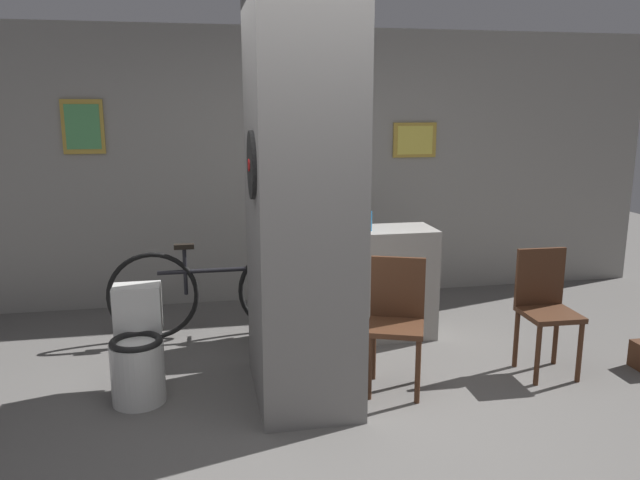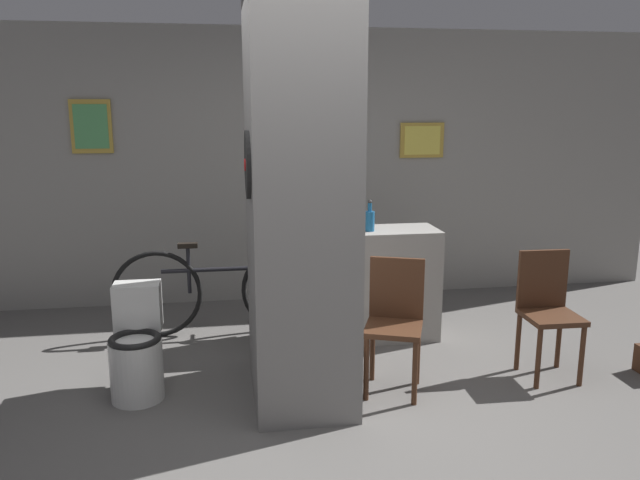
% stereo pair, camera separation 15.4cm
% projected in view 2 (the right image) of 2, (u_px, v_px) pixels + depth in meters
% --- Properties ---
extents(ground_plane, '(14.00, 14.00, 0.00)m').
position_uv_depth(ground_plane, '(308.00, 429.00, 3.72)').
color(ground_plane, '#5B5956').
extents(wall_back, '(8.00, 0.09, 2.60)m').
position_uv_depth(wall_back, '(269.00, 167.00, 5.98)').
color(wall_back, gray).
rests_on(wall_back, ground_plane).
extents(pillar_center, '(0.66, 1.04, 2.60)m').
position_uv_depth(pillar_center, '(299.00, 200.00, 3.95)').
color(pillar_center, gray).
rests_on(pillar_center, ground_plane).
extents(counter_shelf, '(1.40, 0.44, 0.91)m').
position_uv_depth(counter_shelf, '(351.00, 285.00, 5.08)').
color(counter_shelf, gray).
rests_on(counter_shelf, ground_plane).
extents(toilet, '(0.34, 0.50, 0.72)m').
position_uv_depth(toilet, '(137.00, 350.00, 4.10)').
color(toilet, silver).
rests_on(toilet, ground_plane).
extents(chair_near_pillar, '(0.47, 0.47, 0.89)m').
position_uv_depth(chair_near_pillar, '(395.00, 318.00, 4.17)').
color(chair_near_pillar, '#422616').
rests_on(chair_near_pillar, ground_plane).
extents(chair_by_doorway, '(0.38, 0.38, 0.89)m').
position_uv_depth(chair_by_doorway, '(547.00, 308.00, 4.38)').
color(chair_by_doorway, '#422616').
rests_on(chair_by_doorway, ground_plane).
extents(bicycle, '(1.79, 0.42, 0.79)m').
position_uv_depth(bicycle, '(222.00, 290.00, 5.20)').
color(bicycle, black).
rests_on(bicycle, ground_plane).
extents(bottle_tall, '(0.08, 0.08, 0.25)m').
position_uv_depth(bottle_tall, '(370.00, 220.00, 4.93)').
color(bottle_tall, '#19598C').
rests_on(bottle_tall, counter_shelf).
extents(bottle_short, '(0.09, 0.09, 0.20)m').
position_uv_depth(bottle_short, '(352.00, 220.00, 5.02)').
color(bottle_short, olive).
rests_on(bottle_short, counter_shelf).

